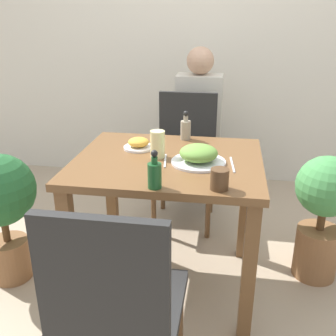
{
  "coord_description": "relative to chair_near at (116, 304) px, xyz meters",
  "views": [
    {
      "loc": [
        0.28,
        -1.77,
        1.41
      ],
      "look_at": [
        0.0,
        0.0,
        0.69
      ],
      "focal_mm": 42.0,
      "sensor_mm": 36.0,
      "label": 1
    }
  ],
  "objects": [
    {
      "name": "sauce_bottle",
      "position": [
        0.1,
        1.09,
        0.29
      ],
      "size": [
        0.06,
        0.06,
        0.16
      ],
      "color": "gray",
      "rests_on": "dining_table"
    },
    {
      "name": "side_plate",
      "position": [
        -0.12,
        0.89,
        0.26
      ],
      "size": [
        0.16,
        0.16,
        0.06
      ],
      "color": "white",
      "rests_on": "dining_table"
    },
    {
      "name": "chair_far",
      "position": [
        0.05,
        1.54,
        0.0
      ],
      "size": [
        0.42,
        0.42,
        0.89
      ],
      "color": "black",
      "rests_on": "ground_plane"
    },
    {
      "name": "food_plate",
      "position": [
        0.2,
        0.73,
        0.27
      ],
      "size": [
        0.26,
        0.26,
        0.09
      ],
      "color": "white",
      "rests_on": "dining_table"
    },
    {
      "name": "fork_utensil",
      "position": [
        0.04,
        0.73,
        0.24
      ],
      "size": [
        0.03,
        0.17,
        0.0
      ],
      "rotation": [
        0.0,
        0.0,
        1.7
      ],
      "color": "silver",
      "rests_on": "dining_table"
    },
    {
      "name": "chair_near",
      "position": [
        0.0,
        0.0,
        0.0
      ],
      "size": [
        0.42,
        0.42,
        0.89
      ],
      "rotation": [
        0.0,
        0.0,
        3.14
      ],
      "color": "black",
      "rests_on": "ground_plane"
    },
    {
      "name": "dining_table",
      "position": [
        0.05,
        0.77,
        0.11
      ],
      "size": [
        0.91,
        0.77,
        0.74
      ],
      "color": "brown",
      "rests_on": "ground_plane"
    },
    {
      "name": "person_figure",
      "position": [
        0.11,
        1.92,
        0.08
      ],
      "size": [
        0.34,
        0.22,
        1.17
      ],
      "color": "#2D3347",
      "rests_on": "ground_plane"
    },
    {
      "name": "ground_plane",
      "position": [
        0.05,
        0.77,
        -0.5
      ],
      "size": [
        16.0,
        16.0,
        0.0
      ],
      "primitive_type": "plane",
      "color": "tan"
    },
    {
      "name": "condiment_bottle",
      "position": [
        0.05,
        0.43,
        0.29
      ],
      "size": [
        0.06,
        0.06,
        0.16
      ],
      "color": "#194C23",
      "rests_on": "dining_table"
    },
    {
      "name": "juice_glass",
      "position": [
        -0.0,
        0.78,
        0.3
      ],
      "size": [
        0.07,
        0.07,
        0.13
      ],
      "color": "beige",
      "rests_on": "dining_table"
    },
    {
      "name": "wall_back",
      "position": [
        0.05,
        2.35,
        0.8
      ],
      "size": [
        8.0,
        0.05,
        2.6
      ],
      "color": "beige",
      "rests_on": "ground_plane"
    },
    {
      "name": "potted_plant_right",
      "position": [
        0.86,
        0.98,
        -0.09
      ],
      "size": [
        0.32,
        0.32,
        0.71
      ],
      "color": "brown",
      "rests_on": "ground_plane"
    },
    {
      "name": "spoon_utensil",
      "position": [
        0.36,
        0.73,
        0.24
      ],
      "size": [
        0.03,
        0.19,
        0.0
      ],
      "rotation": [
        0.0,
        0.0,
        1.67
      ],
      "color": "silver",
      "rests_on": "dining_table"
    },
    {
      "name": "drink_cup",
      "position": [
        0.31,
        0.46,
        0.28
      ],
      "size": [
        0.07,
        0.07,
        0.09
      ],
      "color": "#4C331E",
      "rests_on": "dining_table"
    },
    {
      "name": "potted_plant_left",
      "position": [
        -0.83,
        0.69,
        -0.03
      ],
      "size": [
        0.38,
        0.38,
        0.73
      ],
      "color": "brown",
      "rests_on": "ground_plane"
    }
  ]
}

